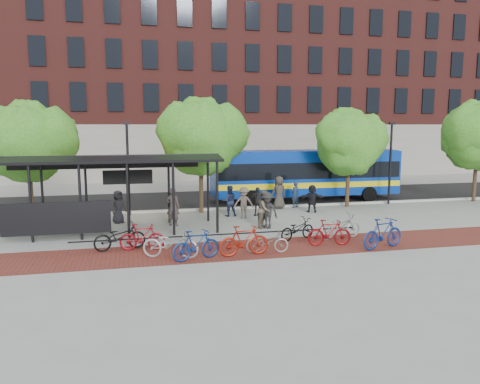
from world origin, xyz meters
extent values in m
plane|color=#9E9E99|center=(0.00, 0.00, 0.00)|extent=(160.00, 160.00, 0.00)
cube|color=black|center=(0.00, 8.00, 0.01)|extent=(160.00, 8.00, 0.01)
cube|color=#B7B7B2|center=(0.00, 4.00, 0.06)|extent=(160.00, 0.25, 0.12)
cube|color=maroon|center=(-2.00, -5.00, 0.00)|extent=(24.00, 3.00, 0.01)
cube|color=black|center=(-3.30, -4.10, 0.00)|extent=(12.00, 0.05, 0.95)
cube|color=maroon|center=(10.00, 26.00, 10.00)|extent=(55.00, 14.00, 20.00)
cube|color=#7A664C|center=(-16.00, 40.00, 15.00)|extent=(22.00, 22.00, 30.00)
cylinder|color=black|center=(-11.00, -1.85, 1.65)|extent=(0.12, 0.12, 3.30)
cylinder|color=black|center=(-11.00, 0.85, 1.65)|extent=(0.12, 0.12, 3.30)
cylinder|color=black|center=(-9.00, -1.85, 1.65)|extent=(0.12, 0.12, 3.30)
cylinder|color=black|center=(-9.00, 0.85, 1.65)|extent=(0.12, 0.12, 3.30)
cylinder|color=black|center=(-7.00, -1.85, 1.65)|extent=(0.12, 0.12, 3.30)
cylinder|color=black|center=(-7.00, 0.85, 1.65)|extent=(0.12, 0.12, 3.30)
cylinder|color=black|center=(-5.00, -1.85, 1.65)|extent=(0.12, 0.12, 3.30)
cylinder|color=black|center=(-5.00, 0.85, 1.65)|extent=(0.12, 0.12, 3.30)
cylinder|color=black|center=(-3.00, -1.85, 1.65)|extent=(0.12, 0.12, 3.30)
cylinder|color=black|center=(-3.00, 0.85, 1.65)|extent=(0.12, 0.12, 3.30)
cube|color=black|center=(-10.00, -1.90, 1.00)|extent=(4.50, 0.08, 1.40)
cube|color=black|center=(-8.00, -1.20, 3.45)|extent=(10.60, 1.65, 0.29)
cube|color=black|center=(-8.00, 0.20, 3.45)|extent=(10.60, 1.65, 0.29)
cube|color=black|center=(-8.00, 0.90, 3.05)|extent=(9.00, 0.10, 0.40)
cube|color=black|center=(-7.00, 0.95, 2.40)|extent=(2.40, 0.12, 0.70)
cube|color=#FF7200|center=(-7.00, 1.03, 2.40)|extent=(2.20, 0.02, 0.55)
cylinder|color=#382619|center=(-12.00, 3.30, 1.19)|extent=(0.24, 0.24, 2.38)
sphere|color=#3C711E|center=(-12.00, 3.30, 3.98)|extent=(4.00, 4.00, 4.00)
sphere|color=#3C711E|center=(-11.00, 3.50, 4.28)|extent=(3.20, 3.20, 3.20)
sphere|color=#3C711E|center=(-12.80, 3.00, 4.38)|extent=(3.00, 3.00, 3.00)
sphere|color=#3C711E|center=(-11.90, 3.70, 4.78)|extent=(2.80, 2.80, 2.80)
cylinder|color=#382619|center=(-3.00, 3.30, 1.26)|extent=(0.24, 0.24, 2.52)
sphere|color=#3C711E|center=(-3.00, 3.30, 4.20)|extent=(4.20, 4.20, 4.20)
sphere|color=#3C711E|center=(-1.95, 3.50, 4.50)|extent=(3.36, 3.36, 3.36)
sphere|color=#3C711E|center=(-3.84, 3.00, 4.60)|extent=(3.15, 3.15, 3.15)
sphere|color=#3C711E|center=(-2.90, 3.70, 5.00)|extent=(2.94, 2.94, 2.94)
cylinder|color=#382619|center=(6.00, 3.30, 1.14)|extent=(0.24, 0.24, 2.27)
sphere|color=#3C711E|center=(6.00, 3.30, 3.79)|extent=(3.80, 3.80, 3.80)
sphere|color=#3C711E|center=(6.95, 3.50, 4.09)|extent=(3.04, 3.04, 3.04)
sphere|color=#3C711E|center=(5.24, 3.00, 4.20)|extent=(2.85, 2.85, 2.85)
sphere|color=#3C711E|center=(6.10, 3.70, 4.59)|extent=(2.66, 2.66, 2.66)
cylinder|color=#382619|center=(15.00, 3.30, 1.22)|extent=(0.24, 0.24, 2.45)
sphere|color=#3C711E|center=(15.00, 3.30, 4.21)|extent=(4.40, 4.40, 4.40)
sphere|color=#3C711E|center=(14.12, 3.00, 4.61)|extent=(3.30, 3.30, 3.30)
sphere|color=#3C711E|center=(15.10, 3.70, 5.01)|extent=(3.08, 3.08, 3.08)
cylinder|color=black|center=(-7.00, 3.60, 2.50)|extent=(0.14, 0.14, 5.00)
cube|color=black|center=(-7.00, 3.60, 5.05)|extent=(0.35, 0.20, 0.15)
cylinder|color=black|center=(9.00, 3.60, 2.50)|extent=(0.14, 0.14, 5.00)
cube|color=black|center=(9.00, 3.60, 5.05)|extent=(0.35, 0.20, 0.15)
cube|color=#08329F|center=(4.28, 6.04, 1.87)|extent=(12.33, 2.87, 2.82)
cube|color=black|center=(4.28, 6.04, 2.10)|extent=(12.09, 2.91, 1.02)
cube|color=yellow|center=(4.28, 6.04, 1.18)|extent=(12.21, 2.92, 0.36)
cube|color=#08329F|center=(4.28, 6.04, 3.23)|extent=(12.08, 2.60, 0.18)
cylinder|color=black|center=(0.33, 4.78, 0.49)|extent=(0.99, 0.30, 0.98)
cylinder|color=black|center=(0.38, 7.44, 0.49)|extent=(0.99, 0.30, 0.98)
cylinder|color=black|center=(8.19, 4.65, 0.49)|extent=(0.99, 0.30, 0.98)
cylinder|color=black|center=(8.24, 7.31, 0.49)|extent=(0.99, 0.30, 0.98)
imported|color=black|center=(-7.34, -3.95, 0.54)|extent=(2.17, 1.16, 1.08)
imported|color=maroon|center=(-6.47, -4.19, 0.54)|extent=(1.83, 0.68, 1.08)
imported|color=#ABABAD|center=(-5.46, -5.56, 0.56)|extent=(2.27, 1.43, 1.13)
imported|color=navy|center=(-4.56, -6.04, 0.57)|extent=(1.97, 1.09, 1.14)
imported|color=#9D1D0E|center=(-2.70, -5.89, 0.59)|extent=(2.01, 0.72, 1.19)
imported|color=#98979A|center=(-1.71, -5.68, 0.44)|extent=(1.73, 0.75, 0.88)
imported|color=black|center=(0.15, -3.96, 0.48)|extent=(1.92, 1.26, 0.96)
imported|color=maroon|center=(1.10, -5.19, 0.55)|extent=(1.88, 0.78, 1.10)
imported|color=#A4A4A6|center=(2.06, -4.16, 0.55)|extent=(2.19, 1.08, 1.10)
imported|color=navy|center=(3.00, -6.13, 0.63)|extent=(2.18, 1.17, 1.26)
imported|color=black|center=(-7.53, 1.40, 0.84)|extent=(0.98, 0.93, 1.68)
imported|color=#3F3532|center=(-4.87, 0.12, 0.96)|extent=(0.83, 0.72, 1.91)
imported|color=#1C2443|center=(-1.66, 1.92, 0.84)|extent=(0.87, 0.70, 1.69)
imported|color=brown|center=(-1.04, 1.15, 0.85)|extent=(1.21, 0.88, 1.69)
imported|color=#242424|center=(-0.13, 1.71, 0.79)|extent=(1.01, 0.74, 1.59)
imported|color=black|center=(3.20, 2.01, 0.80)|extent=(1.55, 0.83, 1.59)
imported|color=#38322D|center=(1.70, 3.54, 0.97)|extent=(1.05, 0.79, 1.95)
imported|color=#1F3049|center=(2.77, 3.70, 0.79)|extent=(0.69, 0.60, 1.59)
imported|color=brown|center=(-0.56, -1.30, 0.92)|extent=(1.11, 1.13, 1.84)
imported|color=black|center=(-0.49, -1.49, 0.88)|extent=(1.25, 1.28, 1.76)
camera|label=1|loc=(-6.75, -22.77, 4.96)|focal=35.00mm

